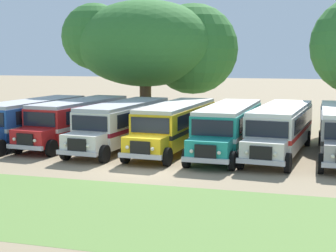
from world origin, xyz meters
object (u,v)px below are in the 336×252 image
object	(u,v)px
parked_bus_slot_1	(78,119)
parked_bus_slot_4	(228,126)
parked_bus_slot_2	(123,122)
parked_bus_slot_5	(281,127)
parked_bus_slot_3	(175,124)
broad_shade_tree	(154,43)
parked_bus_slot_0	(32,119)

from	to	relation	value
parked_bus_slot_1	parked_bus_slot_4	distance (m)	10.26
parked_bus_slot_2	parked_bus_slot_5	size ratio (longest dim) A/B	1.00
parked_bus_slot_2	parked_bus_slot_4	distance (m)	6.71
parked_bus_slot_3	broad_shade_tree	xyz separation A→B (m)	(-4.52, 10.01, 5.20)
parked_bus_slot_1	parked_bus_slot_4	xyz separation A→B (m)	(10.23, -0.80, 0.00)
parked_bus_slot_3	parked_bus_slot_4	distance (m)	3.32
parked_bus_slot_0	parked_bus_slot_4	xyz separation A→B (m)	(13.21, -0.01, 0.00)
parked_bus_slot_1	parked_bus_slot_4	world-z (taller)	same
parked_bus_slot_2	broad_shade_tree	distance (m)	11.47
parked_bus_slot_1	parked_bus_slot_0	bearing A→B (deg)	-69.51
parked_bus_slot_0	parked_bus_slot_2	size ratio (longest dim) A/B	1.00
parked_bus_slot_2	parked_bus_slot_5	world-z (taller)	same
parked_bus_slot_2	parked_bus_slot_0	bearing A→B (deg)	-85.86
parked_bus_slot_5	parked_bus_slot_2	bearing A→B (deg)	-82.20
parked_bus_slot_2	parked_bus_slot_1	bearing A→B (deg)	-98.80
parked_bus_slot_0	parked_bus_slot_1	size ratio (longest dim) A/B	1.00
parked_bus_slot_0	parked_bus_slot_4	world-z (taller)	same
parked_bus_slot_2	parked_bus_slot_4	bearing A→B (deg)	94.88
parked_bus_slot_4	parked_bus_slot_5	size ratio (longest dim) A/B	0.99
parked_bus_slot_2	parked_bus_slot_4	world-z (taller)	same
parked_bus_slot_3	parked_bus_slot_1	bearing A→B (deg)	-92.23
parked_bus_slot_5	parked_bus_slot_3	bearing A→B (deg)	-82.46
parked_bus_slot_3	broad_shade_tree	bearing A→B (deg)	-152.29
parked_bus_slot_1	broad_shade_tree	world-z (taller)	broad_shade_tree
parked_bus_slot_2	parked_bus_slot_4	size ratio (longest dim) A/B	1.01
parked_bus_slot_1	parked_bus_slot_2	distance (m)	3.62
broad_shade_tree	parked_bus_slot_2	bearing A→B (deg)	-83.67
parked_bus_slot_5	parked_bus_slot_0	bearing A→B (deg)	-83.21
parked_bus_slot_0	broad_shade_tree	xyz separation A→B (m)	(5.37, 10.11, 5.20)
parked_bus_slot_4	parked_bus_slot_3	bearing A→B (deg)	-89.91
parked_bus_slot_0	parked_bus_slot_3	world-z (taller)	same
parked_bus_slot_2	broad_shade_tree	xyz separation A→B (m)	(-1.13, 10.16, 5.20)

